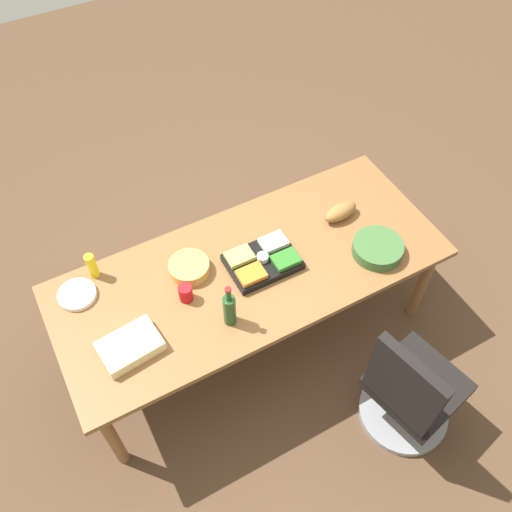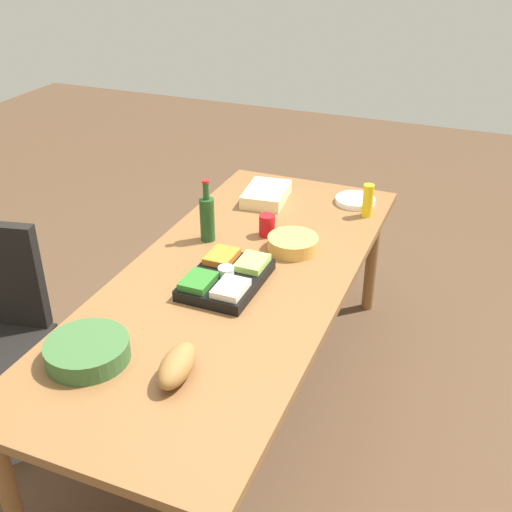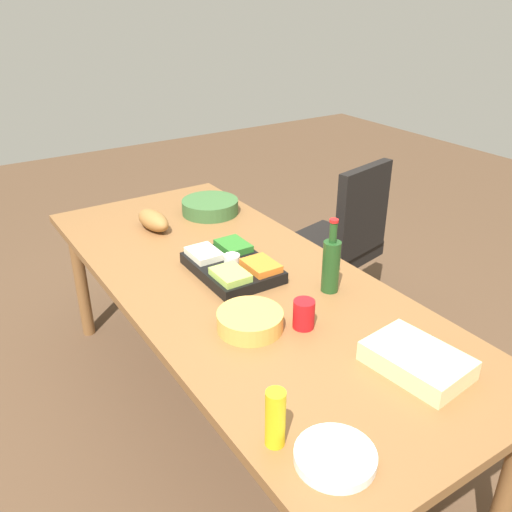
{
  "view_description": "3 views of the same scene",
  "coord_description": "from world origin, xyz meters",
  "px_view_note": "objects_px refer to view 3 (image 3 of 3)",
  "views": [
    {
      "loc": [
        -0.9,
        -1.73,
        3.41
      ],
      "look_at": [
        0.05,
        0.02,
        0.82
      ],
      "focal_mm": 38.59,
      "sensor_mm": 36.0,
      "label": 1
    },
    {
      "loc": [
        2.19,
        0.99,
        2.21
      ],
      "look_at": [
        -0.14,
        0.05,
        0.79
      ],
      "focal_mm": 44.03,
      "sensor_mm": 36.0,
      "label": 2
    },
    {
      "loc": [
        -1.73,
        1.05,
        1.88
      ],
      "look_at": [
        0.02,
        -0.09,
        0.83
      ],
      "focal_mm": 38.11,
      "sensor_mm": 36.0,
      "label": 3
    }
  ],
  "objects_px": {
    "sheet_cake": "(417,360)",
    "veggie_tray": "(232,265)",
    "bread_loaf": "(153,220)",
    "paper_plate_stack": "(335,457)",
    "red_solo_cup": "(304,314)",
    "salad_bowl": "(210,207)",
    "conference_table": "(241,294)",
    "mustard_bottle": "(275,418)",
    "chip_bowl": "(250,321)",
    "wine_bottle": "(331,264)",
    "office_chair": "(336,257)"
  },
  "relations": [
    {
      "from": "sheet_cake",
      "to": "veggie_tray",
      "type": "relative_size",
      "value": 0.76
    },
    {
      "from": "sheet_cake",
      "to": "bread_loaf",
      "type": "bearing_deg",
      "value": 9.66
    },
    {
      "from": "paper_plate_stack",
      "to": "red_solo_cup",
      "type": "bearing_deg",
      "value": -29.89
    },
    {
      "from": "salad_bowl",
      "to": "paper_plate_stack",
      "type": "height_order",
      "value": "salad_bowl"
    },
    {
      "from": "conference_table",
      "to": "salad_bowl",
      "type": "xyz_separation_m",
      "value": [
        0.74,
        -0.26,
        0.11
      ]
    },
    {
      "from": "red_solo_cup",
      "to": "mustard_bottle",
      "type": "bearing_deg",
      "value": 134.8
    },
    {
      "from": "veggie_tray",
      "to": "chip_bowl",
      "type": "height_order",
      "value": "veggie_tray"
    },
    {
      "from": "wine_bottle",
      "to": "bread_loaf",
      "type": "bearing_deg",
      "value": 20.02
    },
    {
      "from": "office_chair",
      "to": "wine_bottle",
      "type": "height_order",
      "value": "wine_bottle"
    },
    {
      "from": "veggie_tray",
      "to": "mustard_bottle",
      "type": "xyz_separation_m",
      "value": [
        -0.91,
        0.41,
        0.05
      ]
    },
    {
      "from": "bread_loaf",
      "to": "paper_plate_stack",
      "type": "xyz_separation_m",
      "value": [
        -1.67,
        0.21,
        -0.04
      ]
    },
    {
      "from": "conference_table",
      "to": "bread_loaf",
      "type": "height_order",
      "value": "bread_loaf"
    },
    {
      "from": "conference_table",
      "to": "paper_plate_stack",
      "type": "height_order",
      "value": "paper_plate_stack"
    },
    {
      "from": "conference_table",
      "to": "sheet_cake",
      "type": "xyz_separation_m",
      "value": [
        -0.82,
        -0.17,
        0.1
      ]
    },
    {
      "from": "office_chair",
      "to": "veggie_tray",
      "type": "height_order",
      "value": "office_chair"
    },
    {
      "from": "conference_table",
      "to": "mustard_bottle",
      "type": "bearing_deg",
      "value": 154.34
    },
    {
      "from": "office_chair",
      "to": "wine_bottle",
      "type": "relative_size",
      "value": 3.12
    },
    {
      "from": "chip_bowl",
      "to": "paper_plate_stack",
      "type": "xyz_separation_m",
      "value": [
        -0.64,
        0.14,
        -0.02
      ]
    },
    {
      "from": "sheet_cake",
      "to": "red_solo_cup",
      "type": "height_order",
      "value": "red_solo_cup"
    },
    {
      "from": "veggie_tray",
      "to": "mustard_bottle",
      "type": "bearing_deg",
      "value": 155.95
    },
    {
      "from": "bread_loaf",
      "to": "paper_plate_stack",
      "type": "distance_m",
      "value": 1.69
    },
    {
      "from": "red_solo_cup",
      "to": "conference_table",
      "type": "bearing_deg",
      "value": 1.51
    },
    {
      "from": "red_solo_cup",
      "to": "mustard_bottle",
      "type": "xyz_separation_m",
      "value": [
        -0.41,
        0.41,
        0.03
      ]
    },
    {
      "from": "bread_loaf",
      "to": "mustard_bottle",
      "type": "bearing_deg",
      "value": 168.57
    },
    {
      "from": "conference_table",
      "to": "chip_bowl",
      "type": "bearing_deg",
      "value": 154.08
    },
    {
      "from": "conference_table",
      "to": "bread_loaf",
      "type": "distance_m",
      "value": 0.72
    },
    {
      "from": "office_chair",
      "to": "red_solo_cup",
      "type": "relative_size",
      "value": 8.96
    },
    {
      "from": "conference_table",
      "to": "bread_loaf",
      "type": "xyz_separation_m",
      "value": [
        0.7,
        0.09,
        0.12
      ]
    },
    {
      "from": "office_chair",
      "to": "wine_bottle",
      "type": "xyz_separation_m",
      "value": [
        -0.78,
        0.74,
        0.5
      ]
    },
    {
      "from": "veggie_tray",
      "to": "red_solo_cup",
      "type": "height_order",
      "value": "red_solo_cup"
    },
    {
      "from": "office_chair",
      "to": "sheet_cake",
      "type": "height_order",
      "value": "office_chair"
    },
    {
      "from": "sheet_cake",
      "to": "mustard_bottle",
      "type": "xyz_separation_m",
      "value": [
        -0.01,
        0.57,
        0.05
      ]
    },
    {
      "from": "conference_table",
      "to": "wine_bottle",
      "type": "height_order",
      "value": "wine_bottle"
    },
    {
      "from": "sheet_cake",
      "to": "red_solo_cup",
      "type": "distance_m",
      "value": 0.43
    },
    {
      "from": "veggie_tray",
      "to": "salad_bowl",
      "type": "relative_size",
      "value": 1.37
    },
    {
      "from": "wine_bottle",
      "to": "sheet_cake",
      "type": "bearing_deg",
      "value": 170.21
    },
    {
      "from": "bread_loaf",
      "to": "conference_table",
      "type": "bearing_deg",
      "value": -172.72
    },
    {
      "from": "office_chair",
      "to": "bread_loaf",
      "type": "bearing_deg",
      "value": 80.06
    },
    {
      "from": "salad_bowl",
      "to": "wine_bottle",
      "type": "bearing_deg",
      "value": -179.73
    },
    {
      "from": "office_chair",
      "to": "salad_bowl",
      "type": "bearing_deg",
      "value": 72.93
    },
    {
      "from": "conference_table",
      "to": "mustard_bottle",
      "type": "xyz_separation_m",
      "value": [
        -0.83,
        0.4,
        0.16
      ]
    },
    {
      "from": "chip_bowl",
      "to": "paper_plate_stack",
      "type": "height_order",
      "value": "chip_bowl"
    },
    {
      "from": "office_chair",
      "to": "veggie_tray",
      "type": "distance_m",
      "value": 1.16
    },
    {
      "from": "sheet_cake",
      "to": "veggie_tray",
      "type": "bearing_deg",
      "value": 10.27
    },
    {
      "from": "sheet_cake",
      "to": "red_solo_cup",
      "type": "bearing_deg",
      "value": 21.75
    },
    {
      "from": "bread_loaf",
      "to": "mustard_bottle",
      "type": "height_order",
      "value": "mustard_bottle"
    },
    {
      "from": "sheet_cake",
      "to": "office_chair",
      "type": "bearing_deg",
      "value": -31.99
    },
    {
      "from": "red_solo_cup",
      "to": "mustard_bottle",
      "type": "distance_m",
      "value": 0.58
    },
    {
      "from": "red_solo_cup",
      "to": "salad_bowl",
      "type": "bearing_deg",
      "value": -12.07
    },
    {
      "from": "bread_loaf",
      "to": "red_solo_cup",
      "type": "xyz_separation_m",
      "value": [
        -1.13,
        -0.1,
        0.01
      ]
    }
  ]
}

